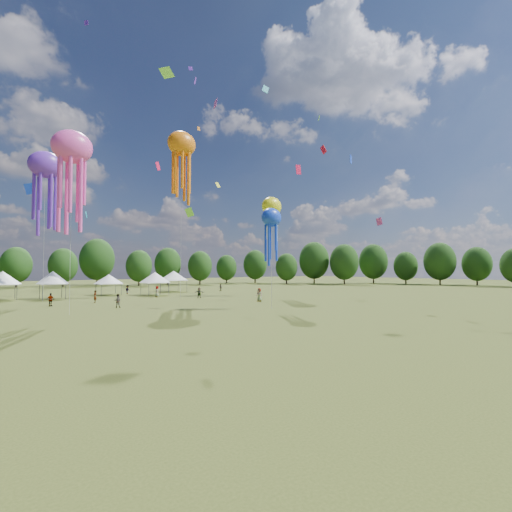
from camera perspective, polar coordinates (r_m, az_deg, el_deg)
ground at (r=26.96m, az=24.89°, el=-12.09°), size 300.00×300.00×0.00m
spectator_near at (r=48.12m, az=-20.75°, el=-6.57°), size 1.02×0.94×1.68m
spectators_far at (r=62.40m, az=-12.84°, el=-5.53°), size 34.55×28.95×1.91m
festival_tents at (r=70.28m, az=-21.50°, el=-3.10°), size 34.95×12.84×4.41m
show_kites at (r=57.64m, az=-16.06°, el=11.21°), size 38.00×30.53×27.47m
small_kites at (r=66.01m, az=-11.83°, el=21.28°), size 74.43×62.10×45.66m
treeline at (r=77.31m, az=-23.05°, el=-0.51°), size 201.57×95.24×13.43m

